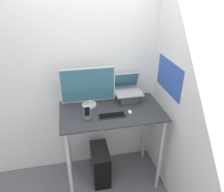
% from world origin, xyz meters
% --- Properties ---
extents(wall_back, '(6.00, 0.05, 2.60)m').
position_xyz_m(wall_back, '(0.00, 0.73, 1.30)').
color(wall_back, white).
rests_on(wall_back, ground_plane).
extents(wall_side_right, '(0.06, 6.00, 2.60)m').
position_xyz_m(wall_side_right, '(0.66, 0.00, 1.30)').
color(wall_side_right, white).
rests_on(wall_side_right, ground_plane).
extents(desk, '(1.14, 0.64, 1.04)m').
position_xyz_m(desk, '(0.00, 0.32, 0.86)').
color(desk, '#333338').
rests_on(desk, ground_plane).
extents(laptop, '(0.31, 0.29, 0.31)m').
position_xyz_m(laptop, '(0.24, 0.51, 1.12)').
color(laptop, '#4C4C51').
rests_on(laptop, desk).
extents(monitor, '(0.61, 0.17, 0.46)m').
position_xyz_m(monitor, '(-0.23, 0.48, 1.27)').
color(monitor, silver).
rests_on(monitor, desk).
extents(keyboard, '(0.29, 0.10, 0.02)m').
position_xyz_m(keyboard, '(-0.02, 0.20, 1.05)').
color(keyboard, black).
rests_on(keyboard, desk).
extents(mouse, '(0.04, 0.07, 0.03)m').
position_xyz_m(mouse, '(0.18, 0.22, 1.05)').
color(mouse, white).
rests_on(mouse, desk).
extents(cell_phone, '(0.08, 0.08, 0.16)m').
position_xyz_m(cell_phone, '(-0.28, 0.20, 1.08)').
color(cell_phone, '#4C4C51').
rests_on(cell_phone, desk).
extents(computer_tower, '(0.21, 0.42, 0.47)m').
position_xyz_m(computer_tower, '(-0.15, 0.34, 0.24)').
color(computer_tower, black).
rests_on(computer_tower, ground_plane).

